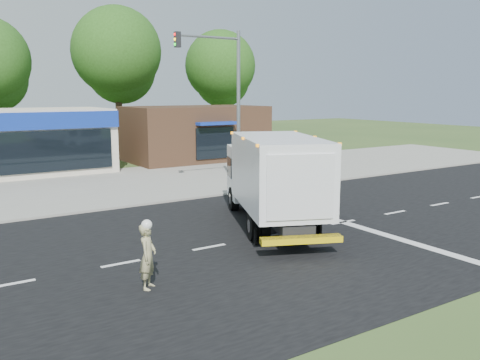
% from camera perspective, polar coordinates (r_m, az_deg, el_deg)
% --- Properties ---
extents(ground, '(120.00, 120.00, 0.00)m').
position_cam_1_polar(ground, '(18.41, 4.73, -6.06)').
color(ground, '#385123').
rests_on(ground, ground).
extents(road_asphalt, '(60.00, 14.00, 0.02)m').
position_cam_1_polar(road_asphalt, '(18.41, 4.73, -6.05)').
color(road_asphalt, black).
rests_on(road_asphalt, ground).
extents(sidewalk, '(60.00, 2.40, 0.12)m').
position_cam_1_polar(sidewalk, '(25.21, -6.66, -1.61)').
color(sidewalk, gray).
rests_on(sidewalk, ground).
extents(parking_apron, '(60.00, 9.00, 0.02)m').
position_cam_1_polar(parking_apron, '(30.45, -11.48, 0.14)').
color(parking_apron, gray).
rests_on(parking_apron, ground).
extents(lane_markings, '(55.20, 7.00, 0.01)m').
position_cam_1_polar(lane_markings, '(18.26, 10.71, -6.27)').
color(lane_markings, silver).
rests_on(lane_markings, road_asphalt).
extents(ems_box_truck, '(5.29, 8.21, 3.50)m').
position_cam_1_polar(ems_box_truck, '(18.91, 3.73, 0.64)').
color(ems_box_truck, black).
rests_on(ems_box_truck, ground).
extents(emergency_worker, '(0.72, 0.75, 1.84)m').
position_cam_1_polar(emergency_worker, '(13.38, -10.32, -8.29)').
color(emergency_worker, tan).
rests_on(emergency_worker, ground).
extents(brown_storefront, '(10.00, 6.70, 4.00)m').
position_cam_1_polar(brown_storefront, '(38.51, -5.09, 5.28)').
color(brown_storefront, '#382316').
rests_on(brown_storefront, ground).
extents(traffic_signal_pole, '(3.51, 0.25, 8.00)m').
position_cam_1_polar(traffic_signal_pole, '(25.32, -1.42, 9.59)').
color(traffic_signal_pole, gray).
rests_on(traffic_signal_pole, ground).
extents(background_trees, '(36.77, 7.39, 12.10)m').
position_cam_1_polar(background_trees, '(43.41, -19.89, 12.36)').
color(background_trees, '#332114').
rests_on(background_trees, ground).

